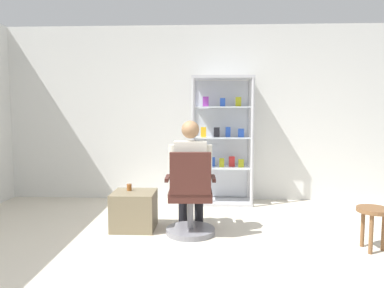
{
  "coord_description": "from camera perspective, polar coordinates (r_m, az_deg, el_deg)",
  "views": [
    {
      "loc": [
        0.18,
        -2.61,
        1.4
      ],
      "look_at": [
        -0.0,
        1.64,
        1.0
      ],
      "focal_mm": 33.35,
      "sensor_mm": 36.0,
      "label": 1
    }
  ],
  "objects": [
    {
      "name": "storage_crate",
      "position": [
        4.35,
        -9.24,
        -10.42
      ],
      "size": [
        0.5,
        0.46,
        0.44
      ],
      "primitive_type": "cube",
      "color": "#72664C",
      "rests_on": "ground"
    },
    {
      "name": "office_chair",
      "position": [
        4.03,
        -0.26,
        -9.09
      ],
      "size": [
        0.57,
        0.56,
        0.96
      ],
      "color": "slate",
      "rests_on": "ground"
    },
    {
      "name": "seated_shopkeeper",
      "position": [
        4.13,
        -0.24,
        -4.23
      ],
      "size": [
        0.5,
        0.57,
        1.29
      ],
      "color": "black",
      "rests_on": "ground"
    },
    {
      "name": "wooden_stool",
      "position": [
        4.05,
        26.97,
        -10.31
      ],
      "size": [
        0.32,
        0.32,
        0.43
      ],
      "color": "brown",
      "rests_on": "ground"
    },
    {
      "name": "back_wall",
      "position": [
        5.62,
        0.65,
        4.86
      ],
      "size": [
        6.0,
        0.1,
        2.7
      ],
      "primitive_type": "cube",
      "color": "silver",
      "rests_on": "ground"
    },
    {
      "name": "display_cabinet_main",
      "position": [
        5.4,
        4.81,
        0.68
      ],
      "size": [
        0.9,
        0.45,
        1.9
      ],
      "color": "#B7B7BC",
      "rests_on": "ground"
    },
    {
      "name": "tea_glass",
      "position": [
        4.37,
        -10.0,
        -6.82
      ],
      "size": [
        0.06,
        0.06,
        0.08
      ],
      "primitive_type": "cylinder",
      "color": "brown",
      "rests_on": "storage_crate"
    }
  ]
}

